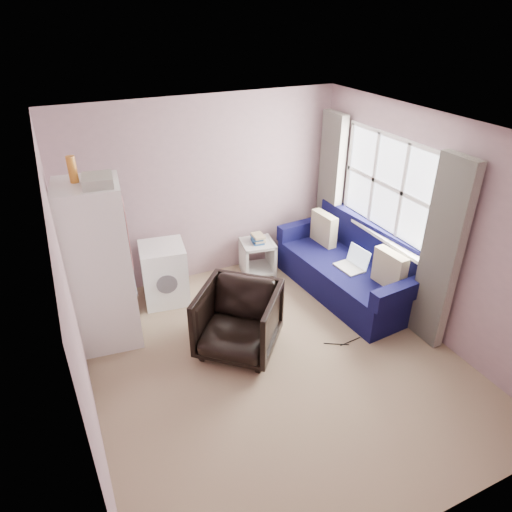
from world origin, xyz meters
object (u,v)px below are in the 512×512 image
at_px(armchair, 238,318).
at_px(washing_machine, 164,272).
at_px(sofa, 352,268).
at_px(side_table, 257,255).
at_px(fridge, 100,266).

height_order(armchair, washing_machine, armchair).
bearing_deg(sofa, side_table, 129.93).
xyz_separation_m(armchair, washing_machine, (-0.48, 1.32, -0.02)).
bearing_deg(fridge, side_table, 22.32).
bearing_deg(sofa, armchair, -170.62).
bearing_deg(washing_machine, sofa, -11.98).
distance_m(armchair, sofa, 1.91).
xyz_separation_m(fridge, sofa, (3.12, -0.36, -0.63)).
xyz_separation_m(armchair, side_table, (0.90, 1.43, -0.14)).
xyz_separation_m(armchair, sofa, (1.85, 0.47, -0.09)).
distance_m(fridge, washing_machine, 1.09).
height_order(fridge, sofa, fridge).
bearing_deg(fridge, sofa, 0.17).
distance_m(armchair, washing_machine, 1.41).
bearing_deg(side_table, armchair, -122.31).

